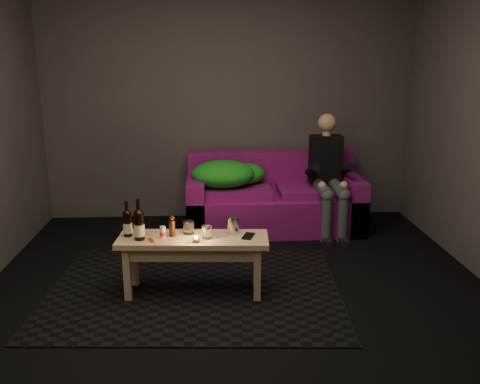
% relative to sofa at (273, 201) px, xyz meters
% --- Properties ---
extents(floor, '(4.50, 4.50, 0.00)m').
position_rel_sofa_xyz_m(floor, '(-0.46, -1.81, -0.28)').
color(floor, black).
rests_on(floor, ground).
extents(room, '(4.50, 4.50, 4.50)m').
position_rel_sofa_xyz_m(room, '(-0.46, -1.34, 1.36)').
color(room, silver).
rests_on(room, ground).
extents(rug, '(2.35, 1.78, 0.01)m').
position_rel_sofa_xyz_m(rug, '(-0.80, -1.49, -0.28)').
color(rug, black).
rests_on(rug, floor).
extents(sofa, '(1.80, 0.81, 0.77)m').
position_rel_sofa_xyz_m(sofa, '(0.00, 0.00, 0.00)').
color(sofa, '#770F70').
rests_on(sofa, floor).
extents(green_blanket, '(0.79, 0.54, 0.27)m').
position_rel_sofa_xyz_m(green_blanket, '(-0.49, -0.01, 0.30)').
color(green_blanket, green).
rests_on(green_blanket, sofa).
extents(person, '(0.32, 0.75, 1.20)m').
position_rel_sofa_xyz_m(person, '(0.54, -0.15, 0.34)').
color(person, black).
rests_on(person, sofa).
extents(coffee_table, '(1.15, 0.43, 0.46)m').
position_rel_sofa_xyz_m(coffee_table, '(-0.80, -1.54, 0.10)').
color(coffee_table, tan).
rests_on(coffee_table, rug).
extents(beer_bottle_a, '(0.07, 0.07, 0.27)m').
position_rel_sofa_xyz_m(beer_bottle_a, '(-1.29, -1.49, 0.28)').
color(beer_bottle_a, black).
rests_on(beer_bottle_a, coffee_table).
extents(beer_bottle_b, '(0.08, 0.08, 0.31)m').
position_rel_sofa_xyz_m(beer_bottle_b, '(-1.19, -1.57, 0.30)').
color(beer_bottle_b, black).
rests_on(beer_bottle_b, coffee_table).
extents(salt_shaker, '(0.05, 0.05, 0.09)m').
position_rel_sofa_xyz_m(salt_shaker, '(-1.02, -1.54, 0.23)').
color(salt_shaker, silver).
rests_on(salt_shaker, coffee_table).
extents(pepper_mill, '(0.06, 0.06, 0.13)m').
position_rel_sofa_xyz_m(pepper_mill, '(-0.95, -1.51, 0.24)').
color(pepper_mill, black).
rests_on(pepper_mill, coffee_table).
extents(tumbler_back, '(0.09, 0.09, 0.10)m').
position_rel_sofa_xyz_m(tumbler_back, '(-0.83, -1.46, 0.23)').
color(tumbler_back, white).
rests_on(tumbler_back, coffee_table).
extents(tealight, '(0.06, 0.06, 0.04)m').
position_rel_sofa_xyz_m(tealight, '(-0.77, -1.64, 0.20)').
color(tealight, white).
rests_on(tealight, coffee_table).
extents(tumbler_front, '(0.07, 0.07, 0.09)m').
position_rel_sofa_xyz_m(tumbler_front, '(-0.69, -1.57, 0.23)').
color(tumbler_front, white).
rests_on(tumbler_front, coffee_table).
extents(steel_cup, '(0.10, 0.10, 0.13)m').
position_rel_sofa_xyz_m(steel_cup, '(-0.49, -1.46, 0.24)').
color(steel_cup, '#B8BAC0').
rests_on(steel_cup, coffee_table).
extents(smartphone, '(0.12, 0.16, 0.01)m').
position_rel_sofa_xyz_m(smartphone, '(-0.38, -1.55, 0.18)').
color(smartphone, black).
rests_on(smartphone, coffee_table).
extents(red_lighter, '(0.05, 0.08, 0.01)m').
position_rel_sofa_xyz_m(red_lighter, '(-1.10, -1.61, 0.19)').
color(red_lighter, '#B4290B').
rests_on(red_lighter, coffee_table).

